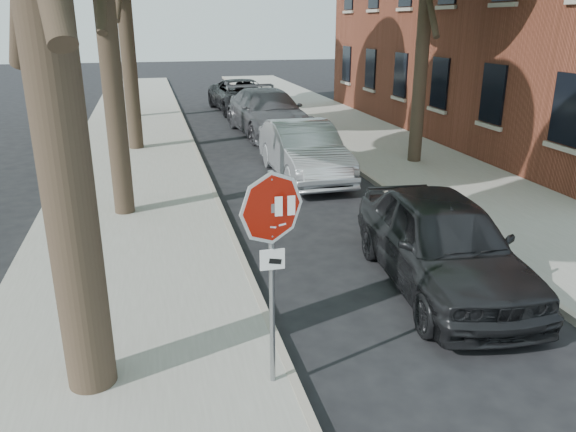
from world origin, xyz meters
The scene contains 10 objects.
ground centered at (0.00, 0.00, 0.00)m, with size 120.00×120.00×0.00m, color black.
sidewalk_left centered at (-2.50, 12.00, 0.06)m, with size 4.00×55.00×0.12m, color gray.
sidewalk_right centered at (6.00, 12.00, 0.06)m, with size 4.00×55.00×0.12m, color gray.
curb_left centered at (-0.45, 12.00, 0.07)m, with size 0.12×55.00×0.13m, color #9E9384.
curb_right centered at (3.95, 12.00, 0.07)m, with size 0.12×55.00×0.13m, color #9E9384.
stop_sign centered at (-0.70, -0.03, 1.95)m, with size 0.76×0.34×2.61m.
car_a centered at (2.60, 2.07, 0.79)m, with size 1.86×4.63×1.58m, color black.
car_b centered at (2.24, 9.29, 0.78)m, with size 1.65×4.74×1.56m, color #A3A6AB.
car_c centered at (2.60, 15.85, 0.86)m, with size 2.40×5.90×1.71m, color #4B4A4F.
car_d centered at (2.60, 21.88, 0.77)m, with size 2.55×5.54×1.54m, color black.
Camera 1 is at (-1.90, -5.61, 4.21)m, focal length 35.00 mm.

